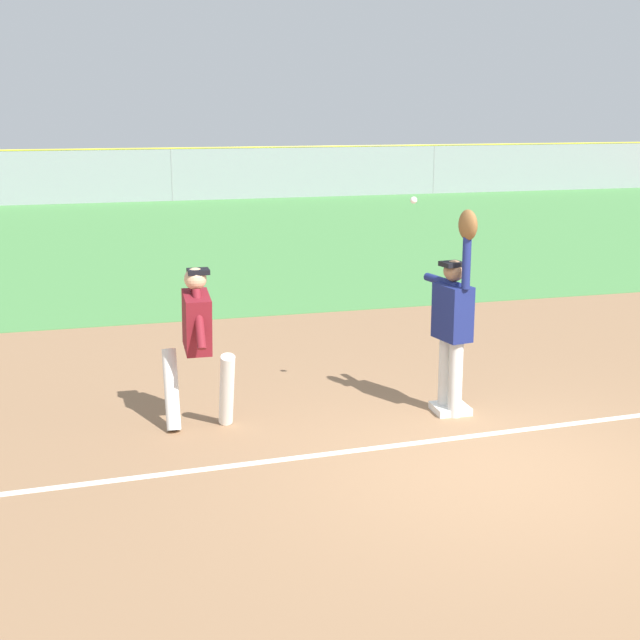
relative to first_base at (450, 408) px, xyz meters
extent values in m
plane|color=#936D4C|center=(-0.30, -1.52, -0.04)|extent=(78.73, 78.73, 0.00)
cube|color=#4C8C47|center=(-0.30, 14.39, -0.04)|extent=(40.43, 18.59, 0.01)
cube|color=white|center=(-4.00, -0.90, -0.04)|extent=(12.00, 0.54, 0.01)
cube|color=white|center=(0.00, 0.00, 0.00)|extent=(0.40, 0.40, 0.08)
cylinder|color=silver|center=(-0.05, 0.06, 0.39)|extent=(0.17, 0.17, 0.85)
cylinder|color=silver|center=(-0.02, -0.14, 0.39)|extent=(0.17, 0.17, 0.85)
cube|color=navy|center=(-0.03, -0.04, 1.11)|extent=(0.33, 0.48, 0.60)
sphere|color=#8C6647|center=(-0.03, -0.04, 1.56)|extent=(0.27, 0.27, 0.23)
cube|color=black|center=(-0.06, -0.05, 1.64)|extent=(0.25, 0.23, 0.05)
cylinder|color=navy|center=(0.00, -0.26, 1.72)|extent=(0.10, 0.10, 0.62)
cylinder|color=navy|center=(-0.07, 0.17, 1.41)|extent=(0.19, 0.63, 0.09)
ellipsoid|color=brown|center=(0.00, -0.26, 2.08)|extent=(0.19, 0.30, 0.32)
cylinder|color=white|center=(-2.47, 0.17, 0.38)|extent=(0.16, 0.44, 0.85)
cylinder|color=white|center=(-3.03, 0.34, 0.38)|extent=(0.16, 0.44, 0.85)
cube|color=maroon|center=(-2.75, 0.26, 1.11)|extent=(0.27, 0.53, 0.66)
sphere|color=#DBAD84|center=(-2.75, 0.26, 1.56)|extent=(0.24, 0.24, 0.23)
cube|color=black|center=(-2.72, 0.25, 1.64)|extent=(0.23, 0.21, 0.05)
cylinder|color=maroon|center=(-2.75, 0.48, 1.19)|extent=(0.10, 0.40, 0.58)
cylinder|color=maroon|center=(-2.76, 0.04, 1.19)|extent=(0.10, 0.40, 0.58)
sphere|color=white|center=(-0.45, 0.12, 2.31)|extent=(0.07, 0.07, 0.07)
cube|color=#93999E|center=(-0.30, 23.69, 0.88)|extent=(40.43, 0.06, 1.84)
cylinder|color=yellow|center=(-0.30, 23.69, 1.83)|extent=(40.43, 0.06, 0.06)
cylinder|color=gray|center=(-0.30, 23.69, 0.88)|extent=(0.08, 0.08, 1.84)
cylinder|color=gray|center=(9.81, 23.69, 0.88)|extent=(0.08, 0.08, 1.84)
cube|color=#B7B7BC|center=(-5.67, 27.71, 0.53)|extent=(4.59, 2.38, 0.55)
cube|color=#2D333D|center=(-5.67, 27.71, 1.01)|extent=(2.38, 1.98, 0.40)
cylinder|color=black|center=(-4.34, 28.82, 0.26)|extent=(0.62, 0.29, 0.60)
cylinder|color=black|center=(-4.13, 26.93, 0.26)|extent=(0.62, 0.29, 0.60)
cube|color=#1E6B33|center=(-0.40, 27.72, 0.53)|extent=(4.48, 2.10, 0.55)
cube|color=#2D333D|center=(-0.40, 27.72, 1.01)|extent=(2.28, 1.85, 0.40)
cylinder|color=black|center=(1.01, 28.73, 0.26)|extent=(0.61, 0.25, 0.60)
cylinder|color=black|center=(1.09, 26.84, 0.26)|extent=(0.61, 0.25, 0.60)
cylinder|color=black|center=(-1.89, 28.60, 0.26)|extent=(0.61, 0.25, 0.60)
cylinder|color=black|center=(-1.80, 26.70, 0.26)|extent=(0.61, 0.25, 0.60)
cube|color=#23389E|center=(4.55, 27.62, 0.53)|extent=(4.54, 2.26, 0.55)
cube|color=#2D333D|center=(4.55, 27.62, 1.01)|extent=(2.34, 1.93, 0.40)
cylinder|color=black|center=(5.92, 28.69, 0.26)|extent=(0.62, 0.27, 0.60)
cylinder|color=black|center=(6.08, 26.80, 0.26)|extent=(0.62, 0.27, 0.60)
cylinder|color=black|center=(3.03, 28.45, 0.26)|extent=(0.62, 0.27, 0.60)
cylinder|color=black|center=(3.19, 26.56, 0.26)|extent=(0.62, 0.27, 0.60)
cube|color=#B21E1E|center=(9.90, 27.95, 0.53)|extent=(4.54, 2.26, 0.55)
cube|color=#2D333D|center=(9.90, 27.95, 1.01)|extent=(2.34, 1.92, 0.40)
cylinder|color=black|center=(11.42, 28.78, 0.26)|extent=(0.62, 0.27, 0.60)
cylinder|color=black|center=(11.27, 26.89, 0.26)|extent=(0.62, 0.27, 0.60)
cylinder|color=black|center=(8.53, 29.02, 0.26)|extent=(0.62, 0.27, 0.60)
cylinder|color=black|center=(8.38, 27.12, 0.26)|extent=(0.62, 0.27, 0.60)
camera|label=1|loc=(-3.95, -8.61, 3.27)|focal=49.84mm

